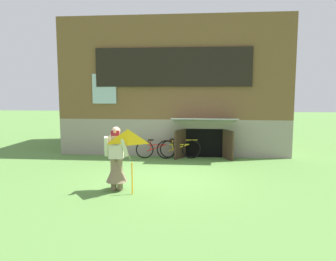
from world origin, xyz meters
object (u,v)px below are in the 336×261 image
Objects in this scene: person at (116,164)px; kite at (128,145)px; bicycle_red at (157,149)px; bicycle_yellow at (179,149)px.

kite is (0.41, -0.50, 0.56)m from person.
person is 3.99m from bicycle_red.
bicycle_red is (-0.81, 0.01, -0.02)m from bicycle_yellow.
kite is at bearing -65.92° from person.
person is 0.99× the size of bicycle_yellow.
kite is at bearing -102.79° from bicycle_red.
bicycle_yellow is at bearing 56.47° from person.
kite reaches higher than bicycle_red.
person reaches higher than bicycle_yellow.
bicycle_yellow is (1.28, 3.94, -0.31)m from person.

